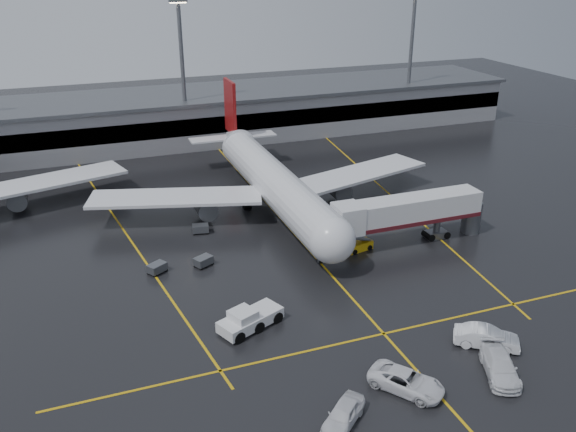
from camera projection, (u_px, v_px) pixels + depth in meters
name	position (u px, v px, depth m)	size (l,w,h in m)	color
ground	(298.00, 237.00, 74.32)	(220.00, 220.00, 0.00)	black
apron_line_centre	(298.00, 237.00, 74.32)	(0.25, 90.00, 0.02)	gold
apron_line_stop	(384.00, 334.00, 55.41)	(60.00, 0.25, 0.02)	gold
apron_line_left	(123.00, 229.00, 76.52)	(0.25, 70.00, 0.02)	gold
apron_line_right	(387.00, 192.00, 88.66)	(0.25, 70.00, 0.02)	gold
terminal	(206.00, 114.00, 113.79)	(122.00, 19.00, 8.60)	gray
light_mast_mid	(182.00, 67.00, 103.04)	(3.00, 1.20, 25.45)	#595B60
light_mast_right	(411.00, 53.00, 117.41)	(3.00, 1.20, 25.45)	#595B60
main_airliner	(272.00, 180.00, 80.97)	(48.80, 45.60, 14.10)	silver
jet_bridge	(409.00, 213.00, 71.39)	(19.90, 3.40, 6.05)	silver
pushback_tractor	(249.00, 320.00, 55.94)	(6.78, 4.83, 2.25)	silver
belt_loader	(359.00, 246.00, 70.96)	(3.56, 2.14, 2.11)	gold
service_van_a	(406.00, 381.00, 47.95)	(2.81, 6.09, 1.69)	white
service_van_b	(500.00, 366.00, 49.69)	(2.42, 5.96, 1.73)	silver
service_van_c	(487.00, 337.00, 53.28)	(1.98, 5.67, 1.87)	white
service_van_d	(343.00, 414.00, 44.53)	(1.94, 4.83, 1.65)	silver
baggage_cart_a	(203.00, 261.00, 67.26)	(2.38, 2.09, 1.12)	#595B60
baggage_cart_b	(157.00, 268.00, 65.80)	(2.38, 2.16, 1.12)	#595B60
baggage_cart_c	(201.00, 228.00, 75.25)	(2.19, 1.62, 1.12)	#595B60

